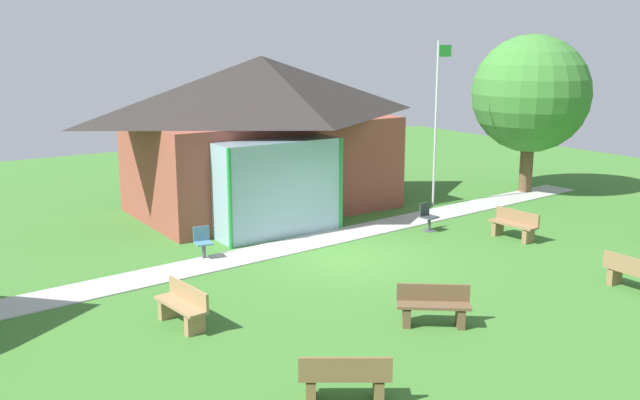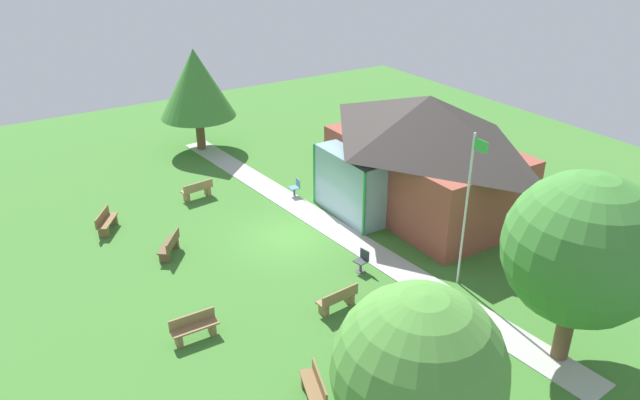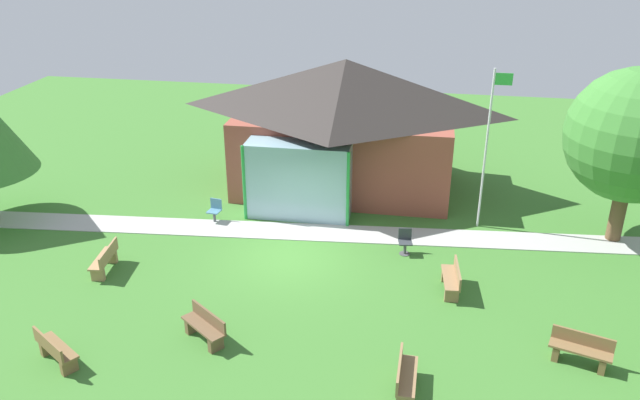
{
  "view_description": "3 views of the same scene",
  "coord_description": "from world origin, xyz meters",
  "px_view_note": "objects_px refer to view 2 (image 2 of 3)",
  "views": [
    {
      "loc": [
        -10.81,
        -14.8,
        5.73
      ],
      "look_at": [
        0.06,
        1.44,
        1.32
      ],
      "focal_mm": 39.65,
      "sensor_mm": 36.0,
      "label": 1
    },
    {
      "loc": [
        18.83,
        -10.63,
        12.2
      ],
      "look_at": [
        -0.46,
        1.68,
        1.05
      ],
      "focal_mm": 33.44,
      "sensor_mm": 36.0,
      "label": 2
    },
    {
      "loc": [
        4.07,
        -17.91,
        10.38
      ],
      "look_at": [
        0.55,
        2.57,
        0.95
      ],
      "focal_mm": 35.7,
      "sensor_mm": 36.0,
      "label": 3
    }
  ],
  "objects_px": {
    "bench_front_center": "(170,246)",
    "tree_west_hedge": "(196,83)",
    "bench_lawn_far_right": "(315,389)",
    "pavilion": "(422,152)",
    "flagpole": "(467,205)",
    "bench_front_left": "(106,222)",
    "bench_front_right": "(194,328)",
    "tree_far_east": "(418,370)",
    "bench_mid_left": "(197,190)",
    "patio_chair_lawn_spare": "(362,261)",
    "tree_east_hedge": "(582,249)",
    "patio_chair_west": "(295,188)",
    "bench_mid_right": "(338,299)"
  },
  "relations": [
    {
      "from": "bench_front_left",
      "to": "tree_far_east",
      "type": "relative_size",
      "value": 0.27
    },
    {
      "from": "bench_front_center",
      "to": "patio_chair_lawn_spare",
      "type": "relative_size",
      "value": 1.7
    },
    {
      "from": "flagpole",
      "to": "bench_front_left",
      "type": "relative_size",
      "value": 3.85
    },
    {
      "from": "flagpole",
      "to": "bench_front_left",
      "type": "bearing_deg",
      "value": -138.34
    },
    {
      "from": "pavilion",
      "to": "bench_mid_left",
      "type": "xyz_separation_m",
      "value": [
        -6.42,
        -8.0,
        -2.34
      ]
    },
    {
      "from": "flagpole",
      "to": "bench_front_left",
      "type": "height_order",
      "value": "flagpole"
    },
    {
      "from": "bench_lawn_far_right",
      "to": "patio_chair_lawn_spare",
      "type": "relative_size",
      "value": 1.82
    },
    {
      "from": "bench_lawn_far_right",
      "to": "patio_chair_west",
      "type": "height_order",
      "value": "patio_chair_west"
    },
    {
      "from": "flagpole",
      "to": "tree_west_hedge",
      "type": "relative_size",
      "value": 1.02
    },
    {
      "from": "bench_front_left",
      "to": "tree_west_hedge",
      "type": "height_order",
      "value": "tree_west_hedge"
    },
    {
      "from": "bench_front_right",
      "to": "tree_far_east",
      "type": "height_order",
      "value": "tree_far_east"
    },
    {
      "from": "bench_front_right",
      "to": "patio_chair_west",
      "type": "relative_size",
      "value": 1.75
    },
    {
      "from": "flagpole",
      "to": "patio_chair_lawn_spare",
      "type": "height_order",
      "value": "flagpole"
    },
    {
      "from": "bench_front_right",
      "to": "flagpole",
      "type": "bearing_deg",
      "value": 167.67
    },
    {
      "from": "bench_front_center",
      "to": "tree_east_hedge",
      "type": "bearing_deg",
      "value": -109.42
    },
    {
      "from": "bench_front_right",
      "to": "bench_front_left",
      "type": "relative_size",
      "value": 1.01
    },
    {
      "from": "pavilion",
      "to": "bench_mid_left",
      "type": "bearing_deg",
      "value": -128.73
    },
    {
      "from": "bench_lawn_far_right",
      "to": "tree_far_east",
      "type": "relative_size",
      "value": 0.28
    },
    {
      "from": "bench_front_right",
      "to": "patio_chair_west",
      "type": "distance_m",
      "value": 10.81
    },
    {
      "from": "pavilion",
      "to": "tree_west_hedge",
      "type": "relative_size",
      "value": 1.67
    },
    {
      "from": "bench_front_right",
      "to": "patio_chair_lawn_spare",
      "type": "bearing_deg",
      "value": -176.08
    },
    {
      "from": "bench_front_center",
      "to": "tree_far_east",
      "type": "bearing_deg",
      "value": -138.65
    },
    {
      "from": "bench_front_center",
      "to": "patio_chair_lawn_spare",
      "type": "height_order",
      "value": "patio_chair_lawn_spare"
    },
    {
      "from": "tree_far_east",
      "to": "tree_east_hedge",
      "type": "bearing_deg",
      "value": 99.58
    },
    {
      "from": "bench_mid_right",
      "to": "tree_far_east",
      "type": "bearing_deg",
      "value": -115.67
    },
    {
      "from": "bench_front_right",
      "to": "patio_chair_west",
      "type": "xyz_separation_m",
      "value": [
        -7.3,
        7.98,
        0.01
      ]
    },
    {
      "from": "pavilion",
      "to": "bench_front_right",
      "type": "xyz_separation_m",
      "value": [
        3.16,
        -11.98,
        -2.34
      ]
    },
    {
      "from": "patio_chair_lawn_spare",
      "to": "patio_chair_west",
      "type": "relative_size",
      "value": 1.0
    },
    {
      "from": "flagpole",
      "to": "bench_front_center",
      "type": "height_order",
      "value": "flagpole"
    },
    {
      "from": "patio_chair_west",
      "to": "patio_chair_lawn_spare",
      "type": "bearing_deg",
      "value": 178.73
    },
    {
      "from": "bench_front_center",
      "to": "tree_west_hedge",
      "type": "bearing_deg",
      "value": 9.11
    },
    {
      "from": "bench_front_center",
      "to": "tree_west_hedge",
      "type": "relative_size",
      "value": 0.26
    },
    {
      "from": "tree_east_hedge",
      "to": "tree_far_east",
      "type": "bearing_deg",
      "value": -80.42
    },
    {
      "from": "patio_chair_west",
      "to": "tree_east_hedge",
      "type": "height_order",
      "value": "tree_east_hedge"
    },
    {
      "from": "bench_mid_left",
      "to": "patio_chair_lawn_spare",
      "type": "bearing_deg",
      "value": -79.78
    },
    {
      "from": "bench_mid_left",
      "to": "bench_mid_right",
      "type": "distance_m",
      "value": 10.77
    },
    {
      "from": "bench_front_center",
      "to": "tree_west_hedge",
      "type": "distance_m",
      "value": 12.07
    },
    {
      "from": "bench_lawn_far_right",
      "to": "tree_west_hedge",
      "type": "distance_m",
      "value": 20.65
    },
    {
      "from": "bench_mid_left",
      "to": "tree_east_hedge",
      "type": "relative_size",
      "value": 0.26
    },
    {
      "from": "bench_front_right",
      "to": "bench_mid_left",
      "type": "distance_m",
      "value": 10.37
    },
    {
      "from": "bench_front_left",
      "to": "tree_far_east",
      "type": "xyz_separation_m",
      "value": [
        16.61,
        2.46,
        3.31
      ]
    },
    {
      "from": "flagpole",
      "to": "tree_far_east",
      "type": "relative_size",
      "value": 1.03
    },
    {
      "from": "flagpole",
      "to": "bench_front_center",
      "type": "distance_m",
      "value": 11.4
    },
    {
      "from": "pavilion",
      "to": "bench_front_right",
      "type": "relative_size",
      "value": 6.25
    },
    {
      "from": "bench_lawn_far_right",
      "to": "tree_west_hedge",
      "type": "relative_size",
      "value": 0.28
    },
    {
      "from": "bench_lawn_far_right",
      "to": "pavilion",
      "type": "bearing_deg",
      "value": -35.93
    },
    {
      "from": "patio_chair_lawn_spare",
      "to": "bench_front_center",
      "type": "bearing_deg",
      "value": 39.29
    },
    {
      "from": "bench_lawn_far_right",
      "to": "patio_chair_lawn_spare",
      "type": "xyz_separation_m",
      "value": [
        -4.61,
        4.98,
        0.01
      ]
    },
    {
      "from": "bench_lawn_far_right",
      "to": "tree_east_hedge",
      "type": "xyz_separation_m",
      "value": [
        2.48,
        7.2,
        3.37
      ]
    },
    {
      "from": "bench_front_right",
      "to": "tree_west_hedge",
      "type": "bearing_deg",
      "value": -111.97
    }
  ]
}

